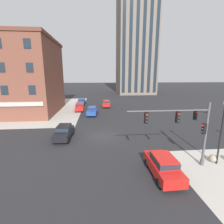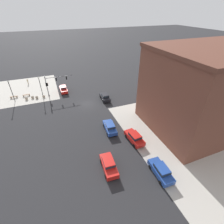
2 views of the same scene
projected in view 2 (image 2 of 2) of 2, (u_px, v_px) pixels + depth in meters
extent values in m
plane|color=#262628|center=(87.00, 104.00, 40.55)|extent=(320.00, 320.00, 0.00)
cube|color=#B7B2A8|center=(20.00, 90.00, 47.01)|extent=(20.00, 19.00, 0.02)
cube|color=#B7B2A8|center=(217.00, 134.00, 31.00)|extent=(32.00, 32.00, 0.02)
cylinder|color=#4C4C51|center=(49.00, 95.00, 43.91)|extent=(0.32, 0.32, 0.50)
cylinder|color=#4C4C51|center=(47.00, 86.00, 42.53)|extent=(0.20, 0.20, 5.58)
cylinder|color=#4C4C51|center=(59.00, 77.00, 42.39)|extent=(6.79, 0.12, 0.12)
cylinder|color=#4C4C51|center=(45.00, 81.00, 40.81)|extent=(0.11, 1.80, 0.11)
cube|color=black|center=(56.00, 79.00, 42.45)|extent=(0.28, 0.28, 0.90)
sphere|color=red|center=(56.00, 78.00, 42.42)|extent=(0.18, 0.18, 0.18)
sphere|color=#282828|center=(56.00, 79.00, 42.58)|extent=(0.18, 0.18, 0.18)
sphere|color=#282828|center=(56.00, 80.00, 42.73)|extent=(0.18, 0.18, 0.18)
cube|color=black|center=(66.00, 78.00, 43.25)|extent=(0.28, 0.28, 0.90)
sphere|color=red|center=(66.00, 77.00, 43.22)|extent=(0.18, 0.18, 0.18)
sphere|color=#282828|center=(66.00, 78.00, 43.37)|extent=(0.18, 0.18, 0.18)
sphere|color=#282828|center=(66.00, 79.00, 43.53)|extent=(0.18, 0.18, 0.18)
cube|color=black|center=(47.00, 84.00, 42.28)|extent=(0.28, 0.28, 0.90)
sphere|color=red|center=(48.00, 83.00, 42.18)|extent=(0.18, 0.18, 0.18)
sphere|color=#282828|center=(48.00, 84.00, 42.33)|extent=(0.18, 0.18, 0.18)
sphere|color=#282828|center=(48.00, 85.00, 42.48)|extent=(0.18, 0.18, 0.18)
cube|color=black|center=(46.00, 84.00, 40.48)|extent=(0.28, 0.28, 0.90)
sphere|color=red|center=(46.00, 83.00, 40.46)|extent=(0.18, 0.18, 0.18)
sphere|color=#282828|center=(46.00, 84.00, 40.61)|extent=(0.18, 0.18, 0.18)
sphere|color=#282828|center=(46.00, 85.00, 40.76)|extent=(0.18, 0.18, 0.18)
sphere|color=gray|center=(44.00, 96.00, 43.15)|extent=(0.71, 0.71, 0.71)
sphere|color=gray|center=(37.00, 97.00, 42.72)|extent=(0.71, 0.71, 0.71)
sphere|color=gray|center=(32.00, 97.00, 42.73)|extent=(0.71, 0.71, 0.71)
sphere|color=gray|center=(26.00, 99.00, 42.10)|extent=(0.71, 0.71, 0.71)
cube|color=brown|center=(26.00, 95.00, 43.78)|extent=(1.84, 0.66, 0.10)
cube|color=#665B51|center=(29.00, 95.00, 44.18)|extent=(0.28, 0.43, 0.39)
cube|color=#665B51|center=(24.00, 96.00, 43.64)|extent=(0.28, 0.43, 0.39)
cube|color=brown|center=(14.00, 96.00, 42.90)|extent=(1.81, 0.51, 0.10)
cube|color=#665B51|center=(17.00, 97.00, 43.24)|extent=(0.25, 0.41, 0.39)
cube|color=#665B51|center=(11.00, 98.00, 42.83)|extent=(0.25, 0.41, 0.39)
cylinder|color=gray|center=(28.00, 83.00, 50.61)|extent=(0.13, 0.13, 0.81)
cylinder|color=gray|center=(28.00, 83.00, 50.76)|extent=(0.13, 0.13, 0.81)
cube|color=beige|center=(27.00, 81.00, 50.31)|extent=(0.36, 0.39, 0.57)
cylinder|color=beige|center=(27.00, 81.00, 50.11)|extent=(0.09, 0.09, 0.55)
cylinder|color=beige|center=(28.00, 80.00, 50.48)|extent=(0.09, 0.09, 0.55)
sphere|color=#997051|center=(27.00, 79.00, 50.08)|extent=(0.22, 0.22, 0.22)
cylinder|color=black|center=(41.00, 88.00, 42.11)|extent=(0.14, 0.14, 5.30)
sphere|color=white|center=(38.00, 77.00, 40.58)|extent=(0.36, 0.36, 0.36)
cylinder|color=black|center=(12.00, 92.00, 40.19)|extent=(0.14, 0.14, 5.18)
sphere|color=white|center=(8.00, 81.00, 38.69)|extent=(0.36, 0.36, 0.36)
cube|color=#23479E|center=(161.00, 171.00, 23.16)|extent=(1.93, 4.46, 0.76)
cube|color=#23479E|center=(162.00, 169.00, 22.67)|extent=(1.58, 2.17, 0.60)
cube|color=#232D38|center=(162.00, 169.00, 22.67)|extent=(1.61, 2.26, 0.40)
cylinder|color=black|center=(150.00, 167.00, 24.22)|extent=(0.24, 0.65, 0.64)
cylinder|color=black|center=(160.00, 164.00, 24.68)|extent=(0.24, 0.65, 0.64)
cylinder|color=black|center=(161.00, 183.00, 22.05)|extent=(0.24, 0.65, 0.64)
cylinder|color=black|center=(171.00, 179.00, 22.51)|extent=(0.24, 0.65, 0.64)
cube|color=#23479E|center=(110.00, 128.00, 31.48)|extent=(2.13, 4.53, 0.76)
cube|color=#23479E|center=(110.00, 125.00, 30.99)|extent=(1.67, 2.23, 0.60)
cube|color=#232D38|center=(110.00, 125.00, 30.99)|extent=(1.71, 2.32, 0.40)
cylinder|color=black|center=(104.00, 126.00, 32.59)|extent=(0.27, 0.66, 0.64)
cylinder|color=black|center=(112.00, 124.00, 32.99)|extent=(0.27, 0.66, 0.64)
cylinder|color=black|center=(108.00, 134.00, 30.39)|extent=(0.27, 0.66, 0.64)
cylinder|color=black|center=(116.00, 133.00, 30.79)|extent=(0.27, 0.66, 0.64)
cube|color=red|center=(64.00, 90.00, 45.80)|extent=(1.80, 4.42, 0.76)
cube|color=red|center=(63.00, 87.00, 45.55)|extent=(1.52, 2.13, 0.60)
cube|color=#232D38|center=(63.00, 87.00, 45.55)|extent=(1.55, 2.21, 0.40)
cylinder|color=black|center=(68.00, 92.00, 45.20)|extent=(0.23, 0.64, 0.64)
cylinder|color=black|center=(61.00, 93.00, 44.68)|extent=(0.23, 0.64, 0.64)
cylinder|color=black|center=(66.00, 89.00, 47.33)|extent=(0.23, 0.64, 0.64)
cylinder|color=black|center=(60.00, 89.00, 46.81)|extent=(0.23, 0.64, 0.64)
cube|color=gold|center=(170.00, 81.00, 50.96)|extent=(4.41, 1.79, 0.76)
cube|color=gold|center=(170.00, 79.00, 50.54)|extent=(2.12, 1.51, 0.60)
cube|color=#232D38|center=(170.00, 79.00, 50.54)|extent=(2.21, 1.54, 0.40)
cylinder|color=black|center=(172.00, 81.00, 52.24)|extent=(0.64, 0.22, 0.64)
cylinder|color=black|center=(175.00, 83.00, 50.93)|extent=(0.64, 0.22, 0.64)
cylinder|color=black|center=(165.00, 82.00, 51.39)|extent=(0.64, 0.22, 0.64)
cylinder|color=black|center=(168.00, 84.00, 50.09)|extent=(0.64, 0.22, 0.64)
cube|color=red|center=(134.00, 138.00, 29.01)|extent=(2.11, 4.53, 0.76)
cube|color=red|center=(135.00, 136.00, 28.52)|extent=(1.66, 2.23, 0.60)
cube|color=#232D38|center=(135.00, 136.00, 28.52)|extent=(1.70, 2.32, 0.40)
cylinder|color=black|center=(126.00, 136.00, 29.94)|extent=(0.27, 0.66, 0.64)
cylinder|color=black|center=(134.00, 134.00, 30.55)|extent=(0.27, 0.66, 0.64)
cylinder|color=black|center=(134.00, 146.00, 27.87)|extent=(0.27, 0.66, 0.64)
cylinder|color=black|center=(142.00, 143.00, 28.49)|extent=(0.27, 0.66, 0.64)
cube|color=red|center=(109.00, 166.00, 23.96)|extent=(2.08, 4.52, 0.76)
cube|color=red|center=(108.00, 162.00, 23.72)|extent=(1.65, 2.22, 0.60)
cube|color=#232D38|center=(108.00, 162.00, 23.72)|extent=(1.69, 2.31, 0.40)
cylinder|color=black|center=(117.00, 174.00, 23.28)|extent=(0.27, 0.65, 0.64)
cylinder|color=black|center=(106.00, 177.00, 22.87)|extent=(0.27, 0.65, 0.64)
cylinder|color=black|center=(112.00, 159.00, 25.47)|extent=(0.27, 0.65, 0.64)
cylinder|color=black|center=(101.00, 162.00, 25.06)|extent=(0.27, 0.65, 0.64)
cube|color=black|center=(105.00, 97.00, 41.94)|extent=(1.96, 4.47, 0.76)
cube|color=black|center=(105.00, 95.00, 41.45)|extent=(1.59, 2.18, 0.60)
cube|color=#232D38|center=(105.00, 95.00, 41.45)|extent=(1.63, 2.27, 0.40)
cylinder|color=black|center=(100.00, 97.00, 43.00)|extent=(0.25, 0.65, 0.64)
cylinder|color=black|center=(106.00, 96.00, 43.45)|extent=(0.25, 0.65, 0.64)
cylinder|color=black|center=(103.00, 102.00, 40.83)|extent=(0.25, 0.65, 0.64)
cylinder|color=black|center=(110.00, 101.00, 41.28)|extent=(0.25, 0.65, 0.64)
cube|color=brown|center=(210.00, 90.00, 30.37)|extent=(21.55, 15.52, 14.33)
cube|color=#B7B2A8|center=(176.00, 93.00, 38.77)|extent=(20.47, 0.24, 0.70)
cube|color=#1E2833|center=(207.00, 79.00, 40.08)|extent=(1.10, 0.08, 1.50)
cube|color=#1E2833|center=(193.00, 81.00, 38.77)|extent=(1.10, 0.08, 1.50)
cube|color=#1E2833|center=(179.00, 84.00, 37.45)|extent=(1.10, 0.08, 1.50)
cube|color=#1E2833|center=(163.00, 87.00, 36.13)|extent=(1.10, 0.08, 1.50)
cube|color=#1E2833|center=(146.00, 90.00, 34.81)|extent=(1.10, 0.08, 1.50)
cube|color=#1E2833|center=(212.00, 64.00, 38.14)|extent=(1.10, 0.08, 1.50)
cube|color=#1E2833|center=(198.00, 66.00, 36.82)|extent=(1.10, 0.08, 1.50)
cube|color=#1E2833|center=(182.00, 68.00, 35.51)|extent=(1.10, 0.08, 1.50)
cube|color=#1E2833|center=(166.00, 71.00, 34.19)|extent=(1.10, 0.08, 1.50)
cube|color=#1E2833|center=(148.00, 73.00, 32.87)|extent=(1.10, 0.08, 1.50)
cube|color=#1E2833|center=(217.00, 48.00, 36.20)|extent=(1.10, 0.08, 1.50)
cube|color=#1E2833|center=(202.00, 50.00, 34.88)|extent=(1.10, 0.08, 1.50)
cube|color=#1E2833|center=(186.00, 51.00, 33.56)|extent=(1.10, 0.08, 1.50)
cube|color=#1E2833|center=(169.00, 53.00, 32.25)|extent=(1.10, 0.08, 1.50)
cube|color=#1E2833|center=(150.00, 55.00, 30.93)|extent=(1.10, 0.08, 1.50)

